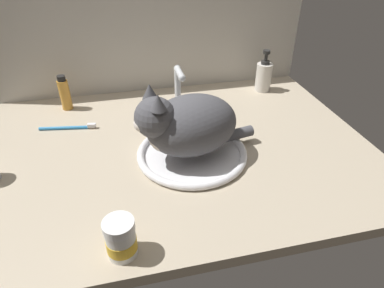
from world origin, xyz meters
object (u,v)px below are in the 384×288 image
object	(u,v)px
cat	(185,124)
soap_pump_bottle	(264,76)
sink_basin	(192,153)
amber_bottle	(65,94)
faucet	(179,103)
toothbrush	(69,127)
pill_bottle	(121,239)

from	to	relation	value
cat	soap_pump_bottle	xyz separation A→B (cm)	(38.86, 37.37, -4.96)
sink_basin	cat	distance (cm)	10.05
cat	amber_bottle	distance (cm)	51.92
faucet	amber_bottle	distance (cm)	41.17
faucet	cat	world-z (taller)	cat
soap_pump_bottle	amber_bottle	distance (cm)	73.64
faucet	amber_bottle	bearing A→B (deg)	152.95
sink_basin	toothbrush	size ratio (longest dim) A/B	1.74
soap_pump_bottle	amber_bottle	bearing A→B (deg)	179.32
cat	toothbrush	bearing A→B (deg)	144.87
cat	soap_pump_bottle	size ratio (longest dim) A/B	2.21
sink_basin	faucet	xyz separation A→B (cm)	(0.00, 19.18, 6.45)
amber_bottle	toothbrush	bearing A→B (deg)	-84.23
soap_pump_bottle	pill_bottle	size ratio (longest dim) A/B	1.79
toothbrush	pill_bottle	bearing A→B (deg)	-74.88
faucet	cat	distance (cm)	19.92
sink_basin	amber_bottle	size ratio (longest dim) A/B	2.52
faucet	pill_bottle	size ratio (longest dim) A/B	2.20
soap_pump_bottle	toothbrush	xyz separation A→B (cm)	(-72.13, -13.97, -5.18)
amber_bottle	pill_bottle	world-z (taller)	amber_bottle
sink_basin	soap_pump_bottle	distance (cm)	52.56
faucet	toothbrush	xyz separation A→B (cm)	(-35.14, 3.87, -6.73)
faucet	sink_basin	bearing A→B (deg)	-90.00
toothbrush	cat	bearing A→B (deg)	-35.13
sink_basin	soap_pump_bottle	size ratio (longest dim) A/B	1.96
cat	toothbrush	distance (cm)	41.92
soap_pump_bottle	pill_bottle	xyz separation A→B (cm)	(-57.97, -66.37, -1.68)
cat	soap_pump_bottle	world-z (taller)	cat
faucet	toothbrush	world-z (taller)	faucet
faucet	amber_bottle	xyz separation A→B (cm)	(-36.64, 18.71, -1.53)
faucet	soap_pump_bottle	size ratio (longest dim) A/B	1.23
sink_basin	toothbrush	xyz separation A→B (cm)	(-35.14, 23.05, -0.27)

